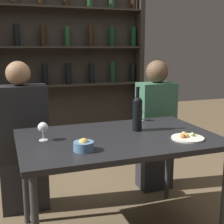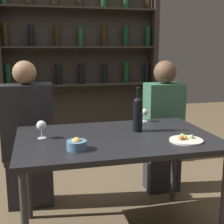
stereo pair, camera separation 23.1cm
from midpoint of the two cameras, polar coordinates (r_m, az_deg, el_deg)
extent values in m
cube|color=black|center=(2.23, -1.81, -4.93)|extent=(1.40, 0.90, 0.04)
cylinder|color=#2D2D30|center=(2.32, 17.14, -14.95)|extent=(0.04, 0.04, 0.73)
cylinder|color=#2D2D30|center=(2.63, -18.15, -11.80)|extent=(0.04, 0.04, 0.73)
cylinder|color=#2D2D30|center=(2.93, 7.93, -8.85)|extent=(0.04, 0.04, 0.73)
cube|color=#28231E|center=(3.90, -9.98, 5.70)|extent=(1.85, 0.02, 1.99)
cube|color=#28231E|center=(4.06, 3.31, 6.09)|extent=(0.06, 0.18, 1.99)
cube|color=#28231E|center=(3.80, -9.69, 4.91)|extent=(1.77, 0.18, 0.02)
cylinder|color=black|center=(3.74, -18.38, 6.35)|extent=(0.07, 0.07, 0.24)
cylinder|color=black|center=(3.75, -13.91, 6.70)|extent=(0.07, 0.07, 0.25)
cylinder|color=black|center=(3.79, -9.76, 6.93)|extent=(0.07, 0.07, 0.25)
cylinder|color=black|center=(3.85, -5.53, 7.04)|extent=(0.07, 0.07, 0.24)
cylinder|color=black|center=(3.92, -1.59, 7.31)|extent=(0.07, 0.07, 0.26)
cylinder|color=black|center=(4.03, 2.14, 7.18)|extent=(0.07, 0.07, 0.22)
cube|color=#28231E|center=(3.78, -9.92, 11.59)|extent=(1.77, 0.18, 0.02)
cylinder|color=black|center=(3.72, -18.82, 13.17)|extent=(0.07, 0.07, 0.24)
cylinder|color=black|center=(3.75, -14.32, 13.35)|extent=(0.07, 0.07, 0.23)
cylinder|color=#19381E|center=(3.78, -9.99, 13.46)|extent=(0.07, 0.07, 0.23)
cylinder|color=black|center=(3.83, -5.70, 13.74)|extent=(0.07, 0.07, 0.25)
cylinder|color=black|center=(3.92, -1.76, 13.65)|extent=(0.07, 0.07, 0.24)
cylinder|color=black|center=(4.01, 2.27, 13.61)|extent=(0.07, 0.07, 0.24)
cube|color=#28231E|center=(3.80, -10.17, 18.28)|extent=(1.77, 0.18, 0.02)
cylinder|color=black|center=(4.04, 2.27, 19.73)|extent=(0.07, 0.07, 0.22)
cylinder|color=black|center=(2.34, 1.84, -0.82)|extent=(0.07, 0.07, 0.22)
sphere|color=black|center=(2.32, 1.86, 1.85)|extent=(0.07, 0.07, 0.07)
cylinder|color=black|center=(2.31, 1.87, 3.08)|extent=(0.03, 0.03, 0.10)
cylinder|color=black|center=(2.31, 1.87, 4.46)|extent=(0.03, 0.03, 0.01)
cylinder|color=silver|center=(2.68, 2.66, -1.60)|extent=(0.06, 0.06, 0.00)
cylinder|color=silver|center=(2.68, 2.67, -0.92)|extent=(0.01, 0.01, 0.06)
sphere|color=silver|center=(2.67, 2.68, 0.06)|extent=(0.06, 0.06, 0.06)
cylinder|color=silver|center=(2.20, -15.40, -5.02)|extent=(0.06, 0.06, 0.00)
cylinder|color=silver|center=(2.19, -15.45, -4.10)|extent=(0.01, 0.01, 0.07)
sphere|color=silver|center=(2.18, -15.53, -2.74)|extent=(0.07, 0.07, 0.07)
cylinder|color=silver|center=(2.19, 10.75, -4.75)|extent=(0.23, 0.23, 0.01)
sphere|color=gold|center=(2.19, 10.50, -4.35)|extent=(0.03, 0.03, 0.03)
sphere|color=#99B256|center=(2.23, 11.65, -4.11)|extent=(0.03, 0.03, 0.03)
sphere|color=#C67038|center=(2.17, 9.86, -4.41)|extent=(0.04, 0.04, 0.04)
sphere|color=#99B256|center=(2.21, 10.09, -4.11)|extent=(0.04, 0.04, 0.04)
cylinder|color=#4C7299|center=(1.93, -8.65, -6.27)|extent=(0.13, 0.13, 0.06)
sphere|color=gold|center=(1.92, -8.67, -5.72)|extent=(0.06, 0.06, 0.06)
cube|color=#26262B|center=(2.91, -17.92, -12.45)|extent=(0.39, 0.22, 0.45)
cube|color=black|center=(2.74, -18.63, -2.02)|extent=(0.44, 0.22, 0.64)
sphere|color=#8C6647|center=(2.68, -19.21, 6.68)|extent=(0.20, 0.20, 0.20)
cube|color=#26262B|center=(3.18, 5.66, -9.80)|extent=(0.31, 0.22, 0.45)
cube|color=#38664C|center=(3.03, 5.86, -0.43)|extent=(0.35, 0.22, 0.61)
sphere|color=brown|center=(2.97, 6.03, 7.35)|extent=(0.21, 0.21, 0.21)
camera|label=1|loc=(0.12, -92.86, -0.59)|focal=50.00mm
camera|label=2|loc=(0.12, 87.14, 0.59)|focal=50.00mm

